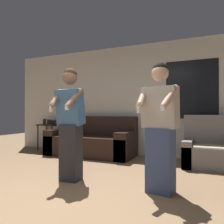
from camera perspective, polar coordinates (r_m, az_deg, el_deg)
ground_plane at (r=2.70m, az=-17.31°, el=-22.55°), size 14.00×14.00×0.00m
wall_back at (r=5.43m, az=5.86°, el=3.18°), size 7.00×0.07×2.70m
couch at (r=5.39m, az=-5.41°, el=-7.77°), size 2.12×0.90×0.94m
armchair at (r=4.64m, az=23.83°, el=-9.10°), size 0.91×0.82×0.99m
side_table at (r=6.33m, az=-16.13°, el=-4.07°), size 0.55×0.43×0.87m
person_left at (r=3.37m, az=-10.84°, el=-2.65°), size 0.44×0.49×1.71m
person_right at (r=2.88m, az=12.46°, el=-3.74°), size 0.50×0.53×1.68m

